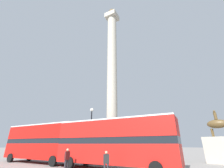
# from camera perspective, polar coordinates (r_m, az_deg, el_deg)

# --- Properties ---
(ground_plane) EXTENTS (200.00, 200.00, 0.00)m
(ground_plane) POSITION_cam_1_polar(r_m,az_deg,el_deg) (20.81, 0.00, -27.71)
(ground_plane) COLOR gray
(monument_column) EXTENTS (4.63, 4.63, 25.30)m
(monument_column) POSITION_cam_1_polar(r_m,az_deg,el_deg) (21.89, 0.00, -2.88)
(monument_column) COLOR #ADA593
(monument_column) RESTS_ON ground_plane
(bus_a) EXTENTS (10.94, 3.01, 4.39)m
(bus_a) POSITION_cam_1_polar(r_m,az_deg,el_deg) (21.90, -25.02, -19.17)
(bus_a) COLOR #B7140F
(bus_a) RESTS_ON ground_plane
(bus_b) EXTENTS (11.44, 2.94, 4.30)m
(bus_b) POSITION_cam_1_polar(r_m,az_deg,el_deg) (14.96, 0.64, -20.86)
(bus_b) COLOR red
(bus_b) RESTS_ON ground_plane
(equestrian_statue) EXTENTS (4.22, 3.45, 6.18)m
(equestrian_statue) POSITION_cam_1_polar(r_m,az_deg,el_deg) (23.41, 36.71, -18.70)
(equestrian_statue) COLOR #ADA593
(equestrian_statue) RESTS_ON ground_plane
(street_lamp) EXTENTS (0.41, 0.41, 6.36)m
(street_lamp) POSITION_cam_1_polar(r_m,az_deg,el_deg) (19.09, -8.09, -17.59)
(street_lamp) COLOR black
(street_lamp) RESTS_ON ground_plane
(pedestrian_near_lamp) EXTENTS (0.23, 0.48, 1.75)m
(pedestrian_near_lamp) POSITION_cam_1_polar(r_m,az_deg,el_deg) (14.93, -16.80, -25.39)
(pedestrian_near_lamp) COLOR #28282D
(pedestrian_near_lamp) RESTS_ON ground_plane
(pedestrian_by_plinth) EXTENTS (0.45, 0.38, 1.63)m
(pedestrian_by_plinth) POSITION_cam_1_polar(r_m,az_deg,el_deg) (12.29, -2.21, -27.54)
(pedestrian_by_plinth) COLOR #28282D
(pedestrian_by_plinth) RESTS_ON ground_plane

